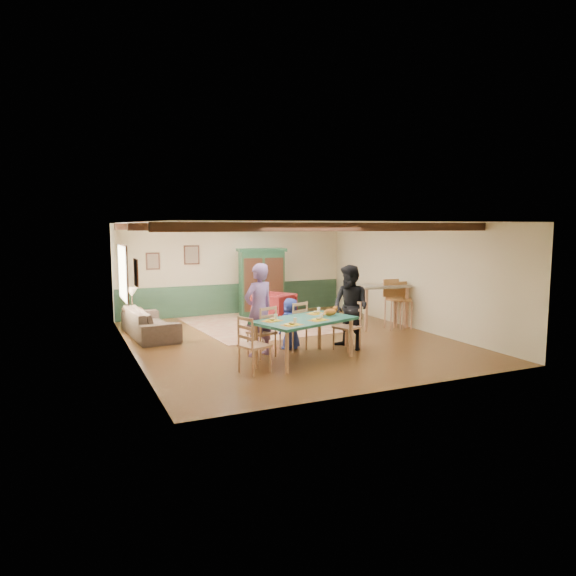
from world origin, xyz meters
name	(u,v)px	position (x,y,z in m)	size (l,w,h in m)	color
floor	(290,340)	(0.00, 0.00, 0.00)	(8.00, 8.00, 0.00)	#513116
wall_back	(235,269)	(0.00, 4.00, 1.35)	(7.00, 0.02, 2.70)	beige
wall_left	(131,290)	(-3.50, 0.00, 1.35)	(0.02, 8.00, 2.70)	beige
wall_right	(414,276)	(3.50, 0.00, 1.35)	(0.02, 8.00, 2.70)	beige
ceiling	(290,223)	(0.00, 0.00, 2.70)	(7.00, 8.00, 0.02)	silver
wainscot_back	(235,299)	(0.00, 3.98, 0.45)	(6.95, 0.03, 0.90)	#223E2B
ceiling_beam_front	(341,227)	(0.00, -2.30, 2.61)	(6.95, 0.16, 0.16)	black
ceiling_beam_mid	(283,227)	(0.00, 0.40, 2.61)	(6.95, 0.16, 0.16)	black
ceiling_beam_back	(245,227)	(0.00, 3.00, 2.61)	(6.95, 0.16, 0.16)	black
window_left	(123,273)	(-3.47, 1.70, 1.55)	(0.06, 1.60, 1.30)	white
picture_left_wall	(136,272)	(-3.47, -0.60, 1.75)	(0.04, 0.42, 0.52)	gray
picture_back_a	(192,255)	(-1.30, 3.97, 1.80)	(0.45, 0.04, 0.55)	gray
picture_back_b	(153,261)	(-2.40, 3.97, 1.65)	(0.38, 0.04, 0.48)	gray
dining_table	(305,340)	(-0.48, -1.78, 0.41)	(1.97, 1.10, 0.82)	#1D5C4D
dining_chair_far_left	(262,331)	(-1.15, -1.17, 0.52)	(0.46, 0.48, 1.04)	#AD7956
dining_chair_far_right	(293,326)	(-0.32, -0.89, 0.52)	(0.46, 0.48, 1.04)	#AD7956
dining_chair_end_left	(255,344)	(-1.67, -2.18, 0.52)	(0.46, 0.48, 1.04)	#AD7956
dining_chair_end_right	(347,326)	(0.72, -1.38, 0.52)	(0.46, 0.48, 1.04)	#AD7956
person_man	(259,310)	(-1.17, -1.09, 0.94)	(0.69, 0.45, 1.89)	#745593
person_woman	(351,308)	(0.82, -1.34, 0.90)	(0.88, 0.68, 1.81)	black
person_child	(290,324)	(-0.34, -0.81, 0.55)	(0.54, 0.35, 1.10)	navy
cat	(330,311)	(0.13, -1.69, 0.92)	(0.39, 0.15, 0.20)	#BF6821
place_setting_near_left	(292,322)	(-0.96, -2.23, 0.88)	(0.44, 0.33, 0.11)	yellow
place_setting_near_center	(319,318)	(-0.29, -2.00, 0.88)	(0.44, 0.33, 0.11)	yellow
place_setting_far_left	(272,318)	(-1.14, -1.71, 0.88)	(0.44, 0.33, 0.11)	yellow
place_setting_far_right	(316,311)	(0.00, -1.33, 0.88)	(0.44, 0.33, 0.11)	yellow
area_rug	(258,324)	(0.00, 2.04, 0.01)	(3.30, 3.92, 0.01)	beige
armoire	(262,282)	(0.58, 3.28, 0.99)	(1.40, 0.56, 1.98)	#13301E
armchair	(274,309)	(0.41, 1.92, 0.42)	(0.91, 0.93, 0.85)	#4F0F15
sofa	(150,322)	(-2.89, 1.71, 0.34)	(2.32, 0.91, 0.68)	#372B22
end_table	(133,320)	(-3.18, 2.52, 0.29)	(0.47, 0.47, 0.57)	black
table_lamp	(132,298)	(-3.18, 2.52, 0.84)	(0.29, 0.29, 0.53)	tan
counter_table	(381,306)	(2.78, 0.37, 0.56)	(1.34, 0.78, 1.11)	tan
bar_stool_left	(394,305)	(2.95, 0.04, 0.63)	(0.45, 0.49, 1.27)	#B17B45
bar_stool_right	(403,305)	(3.24, 0.06, 0.60)	(0.42, 0.47, 1.19)	#B17B45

